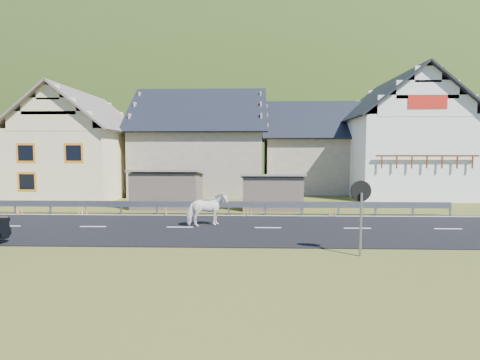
{
  "coord_description": "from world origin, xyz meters",
  "views": [
    {
      "loc": [
        3.26,
        -16.68,
        3.44
      ],
      "look_at": [
        2.66,
        2.27,
        2.03
      ],
      "focal_mm": 28.0,
      "sensor_mm": 36.0,
      "label": 1
    }
  ],
  "objects": [
    {
      "name": "house_white",
      "position": [
        15.0,
        14.0,
        5.06
      ],
      "size": [
        8.8,
        10.8,
        9.7
      ],
      "color": "white",
      "rests_on": "ground"
    },
    {
      "name": "shed_right",
      "position": [
        4.5,
        6.0,
        1.0
      ],
      "size": [
        3.8,
        2.9,
        2.2
      ],
      "primitive_type": "cube",
      "color": "#6B5B4F",
      "rests_on": "ground"
    },
    {
      "name": "ground",
      "position": [
        0.0,
        0.0,
        0.0
      ],
      "size": [
        160.0,
        160.0,
        0.0
      ],
      "primitive_type": "plane",
      "color": "#414A17",
      "rests_on": "ground"
    },
    {
      "name": "guardrail",
      "position": [
        -0.0,
        3.68,
        0.56
      ],
      "size": [
        28.1,
        0.09,
        0.75
      ],
      "color": "#93969B",
      "rests_on": "ground"
    },
    {
      "name": "house_stone_b",
      "position": [
        9.0,
        17.0,
        4.24
      ],
      "size": [
        9.8,
        8.8,
        8.1
      ],
      "color": "tan",
      "rests_on": "ground"
    },
    {
      "name": "mountain",
      "position": [
        5.0,
        180.0,
        -20.0
      ],
      "size": [
        440.0,
        280.0,
        260.0
      ],
      "primitive_type": "ellipsoid",
      "color": "#21320E",
      "rests_on": "ground"
    },
    {
      "name": "house_cream",
      "position": [
        -10.0,
        12.0,
        4.36
      ],
      "size": [
        7.8,
        9.8,
        8.3
      ],
      "color": "beige",
      "rests_on": "ground"
    },
    {
      "name": "road",
      "position": [
        0.0,
        0.0,
        0.02
      ],
      "size": [
        60.0,
        7.0,
        0.04
      ],
      "primitive_type": "cube",
      "color": "black",
      "rests_on": "ground"
    },
    {
      "name": "traffic_mirror",
      "position": [
        6.86,
        -4.31,
        1.84
      ],
      "size": [
        0.7,
        0.22,
        2.51
      ],
      "rotation": [
        0.0,
        0.0,
        0.1
      ],
      "color": "#93969B",
      "rests_on": "ground"
    },
    {
      "name": "shed_left",
      "position": [
        -2.0,
        6.5,
        1.1
      ],
      "size": [
        4.3,
        3.3,
        2.4
      ],
      "primitive_type": "cube",
      "color": "#6B5B4F",
      "rests_on": "ground"
    },
    {
      "name": "lane_markings",
      "position": [
        0.0,
        0.0,
        0.04
      ],
      "size": [
        60.0,
        6.6,
        0.01
      ],
      "primitive_type": "cube",
      "color": "silver",
      "rests_on": "road"
    },
    {
      "name": "conifer_patch",
      "position": [
        -55.0,
        110.0,
        6.0
      ],
      "size": [
        76.0,
        50.0,
        28.0
      ],
      "primitive_type": "ellipsoid",
      "color": "black",
      "rests_on": "ground"
    },
    {
      "name": "house_stone_a",
      "position": [
        -1.0,
        15.0,
        4.63
      ],
      "size": [
        10.8,
        9.8,
        8.9
      ],
      "color": "tan",
      "rests_on": "ground"
    },
    {
      "name": "horse",
      "position": [
        1.2,
        0.35,
        0.81
      ],
      "size": [
        1.46,
        2.01,
        1.55
      ],
      "primitive_type": "imported",
      "rotation": [
        0.0,
        0.0,
        1.95
      ],
      "color": "white",
      "rests_on": "road"
    }
  ]
}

